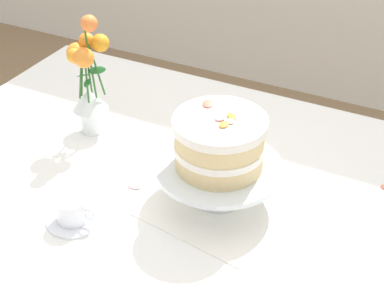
# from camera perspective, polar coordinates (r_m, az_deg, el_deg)

# --- Properties ---
(dining_table) EXTENTS (1.40, 1.00, 0.74)m
(dining_table) POSITION_cam_1_polar(r_m,az_deg,el_deg) (1.53, -2.08, -6.45)
(dining_table) COLOR white
(dining_table) RESTS_ON ground
(linen_napkin) EXTENTS (0.37, 0.37, 0.00)m
(linen_napkin) POSITION_cam_1_polar(r_m,az_deg,el_deg) (1.42, 2.44, -5.20)
(linen_napkin) COLOR white
(linen_napkin) RESTS_ON dining_table
(cake_stand) EXTENTS (0.29, 0.29, 0.10)m
(cake_stand) POSITION_cam_1_polar(r_m,az_deg,el_deg) (1.37, 2.52, -2.56)
(cake_stand) COLOR silver
(cake_stand) RESTS_ON linen_napkin
(layer_cake) EXTENTS (0.21, 0.21, 0.13)m
(layer_cake) POSITION_cam_1_polar(r_m,az_deg,el_deg) (1.33, 2.60, 0.16)
(layer_cake) COLOR beige
(layer_cake) RESTS_ON cake_stand
(flower_vase) EXTENTS (0.10, 0.10, 0.34)m
(flower_vase) POSITION_cam_1_polar(r_m,az_deg,el_deg) (1.61, -9.74, 5.79)
(flower_vase) COLOR silver
(flower_vase) RESTS_ON dining_table
(teacup) EXTENTS (0.12, 0.12, 0.06)m
(teacup) POSITION_cam_1_polar(r_m,az_deg,el_deg) (1.37, -11.12, -6.28)
(teacup) COLOR white
(teacup) RESTS_ON dining_table
(loose_petal_1) EXTENTS (0.05, 0.04, 0.01)m
(loose_petal_1) POSITION_cam_1_polar(r_m,az_deg,el_deg) (1.61, 2.03, 0.09)
(loose_petal_1) COLOR #E56B51
(loose_petal_1) RESTS_ON dining_table
(loose_petal_2) EXTENTS (0.04, 0.03, 0.00)m
(loose_petal_2) POSITION_cam_1_polar(r_m,az_deg,el_deg) (1.47, -5.39, -3.92)
(loose_petal_2) COLOR pink
(loose_petal_2) RESTS_ON dining_table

